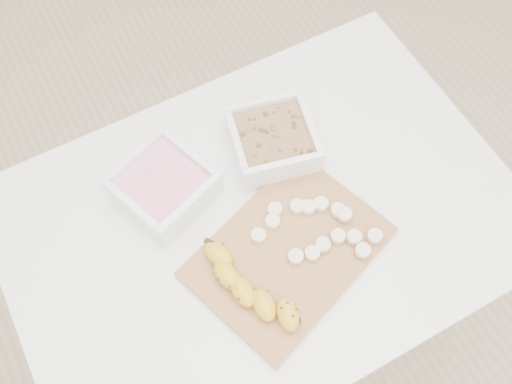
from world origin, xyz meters
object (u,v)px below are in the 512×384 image
table (263,236)px  bowl_granola (273,140)px  bowl_yogurt (164,186)px  cutting_board (288,252)px  banana (252,289)px

table → bowl_granola: bowl_granola is taller
bowl_yogurt → cutting_board: (0.15, -0.23, -0.03)m
bowl_yogurt → banana: bearing=-78.4°
bowl_yogurt → bowl_granola: bearing=-2.4°
bowl_yogurt → cutting_board: bowl_yogurt is taller
bowl_yogurt → banana: bowl_yogurt is taller
table → banana: 0.20m
table → bowl_yogurt: size_ratio=4.71×
bowl_yogurt → banana: (0.05, -0.26, -0.01)m
bowl_yogurt → bowl_granola: same height
bowl_granola → cutting_board: bowl_granola is taller
table → banana: size_ratio=4.53×
bowl_granola → cutting_board: (-0.09, -0.22, -0.03)m
cutting_board → banana: 0.11m
bowl_yogurt → banana: 0.27m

